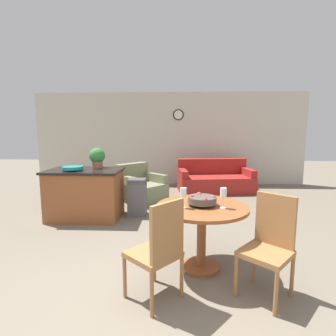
{
  "coord_description": "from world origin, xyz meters",
  "views": [
    {
      "loc": [
        0.35,
        -2.06,
        1.59
      ],
      "look_at": [
        0.14,
        2.39,
        0.95
      ],
      "focal_mm": 28.0,
      "sensor_mm": 36.0,
      "label": 1
    }
  ],
  "objects_px": {
    "fruit_bowl": "(202,200)",
    "armchair": "(141,188)",
    "dining_table": "(202,220)",
    "trash_bin": "(137,197)",
    "dining_chair_near_left": "(159,247)",
    "wine_glass_right": "(223,193)",
    "wine_glass_left": "(183,193)",
    "kitchen_island": "(85,194)",
    "couch": "(214,180)",
    "teal_bowl": "(73,168)",
    "potted_plant": "(97,157)",
    "dining_chair_near_right": "(269,242)"
  },
  "relations": [
    {
      "from": "kitchen_island",
      "to": "couch",
      "type": "xyz_separation_m",
      "value": [
        2.63,
        2.26,
        -0.16
      ]
    },
    {
      "from": "armchair",
      "to": "teal_bowl",
      "type": "bearing_deg",
      "value": -173.38
    },
    {
      "from": "wine_glass_right",
      "to": "teal_bowl",
      "type": "distance_m",
      "value": 2.88
    },
    {
      "from": "dining_table",
      "to": "potted_plant",
      "type": "bearing_deg",
      "value": 133.05
    },
    {
      "from": "dining_table",
      "to": "teal_bowl",
      "type": "relative_size",
      "value": 2.9
    },
    {
      "from": "dining_chair_near_right",
      "to": "wine_glass_left",
      "type": "distance_m",
      "value": 0.98
    },
    {
      "from": "couch",
      "to": "dining_chair_near_right",
      "type": "bearing_deg",
      "value": -98.3
    },
    {
      "from": "fruit_bowl",
      "to": "kitchen_island",
      "type": "relative_size",
      "value": 0.25
    },
    {
      "from": "teal_bowl",
      "to": "armchair",
      "type": "relative_size",
      "value": 0.29
    },
    {
      "from": "trash_bin",
      "to": "couch",
      "type": "height_order",
      "value": "couch"
    },
    {
      "from": "wine_glass_left",
      "to": "kitchen_island",
      "type": "height_order",
      "value": "wine_glass_left"
    },
    {
      "from": "dining_chair_near_right",
      "to": "dining_chair_near_left",
      "type": "bearing_deg",
      "value": 51.09
    },
    {
      "from": "armchair",
      "to": "wine_glass_left",
      "type": "bearing_deg",
      "value": -121.27
    },
    {
      "from": "dining_chair_near_left",
      "to": "dining_table",
      "type": "bearing_deg",
      "value": 6.09
    },
    {
      "from": "dining_chair_near_left",
      "to": "kitchen_island",
      "type": "bearing_deg",
      "value": 75.12
    },
    {
      "from": "dining_chair_near_left",
      "to": "armchair",
      "type": "relative_size",
      "value": 0.79
    },
    {
      "from": "potted_plant",
      "to": "couch",
      "type": "relative_size",
      "value": 0.19
    },
    {
      "from": "dining_chair_near_right",
      "to": "wine_glass_right",
      "type": "distance_m",
      "value": 0.66
    },
    {
      "from": "dining_chair_near_right",
      "to": "fruit_bowl",
      "type": "xyz_separation_m",
      "value": [
        -0.62,
        0.44,
        0.29
      ]
    },
    {
      "from": "wine_glass_right",
      "to": "wine_glass_left",
      "type": "bearing_deg",
      "value": -178.07
    },
    {
      "from": "trash_bin",
      "to": "fruit_bowl",
      "type": "bearing_deg",
      "value": -61.07
    },
    {
      "from": "wine_glass_left",
      "to": "dining_table",
      "type": "bearing_deg",
      "value": 25.66
    },
    {
      "from": "dining_chair_near_right",
      "to": "fruit_bowl",
      "type": "distance_m",
      "value": 0.81
    },
    {
      "from": "wine_glass_right",
      "to": "potted_plant",
      "type": "relative_size",
      "value": 0.6
    },
    {
      "from": "dining_chair_near_right",
      "to": "fruit_bowl",
      "type": "height_order",
      "value": "dining_chair_near_right"
    },
    {
      "from": "wine_glass_right",
      "to": "armchair",
      "type": "relative_size",
      "value": 0.18
    },
    {
      "from": "dining_chair_near_left",
      "to": "fruit_bowl",
      "type": "xyz_separation_m",
      "value": [
        0.44,
        0.61,
        0.29
      ]
    },
    {
      "from": "dining_table",
      "to": "trash_bin",
      "type": "xyz_separation_m",
      "value": [
        -1.05,
        1.91,
        -0.24
      ]
    },
    {
      "from": "wine_glass_left",
      "to": "teal_bowl",
      "type": "bearing_deg",
      "value": 138.8
    },
    {
      "from": "fruit_bowl",
      "to": "trash_bin",
      "type": "xyz_separation_m",
      "value": [
        -1.05,
        1.91,
        -0.48
      ]
    },
    {
      "from": "dining_table",
      "to": "couch",
      "type": "distance_m",
      "value": 4.03
    },
    {
      "from": "dining_table",
      "to": "potted_plant",
      "type": "distance_m",
      "value": 2.69
    },
    {
      "from": "teal_bowl",
      "to": "armchair",
      "type": "distance_m",
      "value": 1.83
    },
    {
      "from": "dining_table",
      "to": "wine_glass_left",
      "type": "distance_m",
      "value": 0.41
    },
    {
      "from": "dining_chair_near_left",
      "to": "kitchen_island",
      "type": "xyz_separation_m",
      "value": [
        -1.53,
        2.32,
        -0.08
      ]
    },
    {
      "from": "wine_glass_right",
      "to": "armchair",
      "type": "height_order",
      "value": "wine_glass_right"
    },
    {
      "from": "couch",
      "to": "kitchen_island",
      "type": "bearing_deg",
      "value": -146.99
    },
    {
      "from": "trash_bin",
      "to": "couch",
      "type": "bearing_deg",
      "value": 50.21
    },
    {
      "from": "fruit_bowl",
      "to": "kitchen_island",
      "type": "xyz_separation_m",
      "value": [
        -1.97,
        1.7,
        -0.37
      ]
    },
    {
      "from": "wine_glass_right",
      "to": "armchair",
      "type": "xyz_separation_m",
      "value": [
        -1.37,
        3.06,
        -0.64
      ]
    },
    {
      "from": "dining_chair_near_left",
      "to": "potted_plant",
      "type": "height_order",
      "value": "potted_plant"
    },
    {
      "from": "dining_chair_near_right",
      "to": "teal_bowl",
      "type": "distance_m",
      "value": 3.43
    },
    {
      "from": "dining_chair_near_left",
      "to": "wine_glass_right",
      "type": "relative_size",
      "value": 4.35
    },
    {
      "from": "fruit_bowl",
      "to": "teal_bowl",
      "type": "distance_m",
      "value": 2.65
    },
    {
      "from": "dining_table",
      "to": "wine_glass_right",
      "type": "relative_size",
      "value": 4.62
    },
    {
      "from": "kitchen_island",
      "to": "potted_plant",
      "type": "relative_size",
      "value": 3.49
    },
    {
      "from": "fruit_bowl",
      "to": "armchair",
      "type": "bearing_deg",
      "value": 111.18
    },
    {
      "from": "fruit_bowl",
      "to": "couch",
      "type": "xyz_separation_m",
      "value": [
        0.66,
        3.97,
        -0.53
      ]
    },
    {
      "from": "dining_chair_near_right",
      "to": "wine_glass_left",
      "type": "height_order",
      "value": "dining_chair_near_right"
    },
    {
      "from": "dining_table",
      "to": "kitchen_island",
      "type": "bearing_deg",
      "value": 139.21
    }
  ]
}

